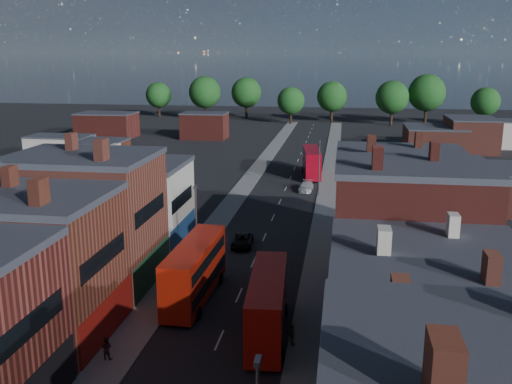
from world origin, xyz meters
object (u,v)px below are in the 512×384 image
(bus_0, at_px, (195,270))
(car_2, at_px, (242,241))
(bus_1, at_px, (267,304))
(bus_2, at_px, (312,162))
(ped_1, at_px, (106,348))
(ped_3, at_px, (292,335))
(car_3, at_px, (306,187))

(bus_0, distance_m, car_2, 14.17)
(bus_1, height_order, bus_2, bus_2)
(bus_1, bearing_deg, car_2, 101.46)
(ped_1, bearing_deg, bus_2, -92.69)
(ped_1, distance_m, ped_3, 12.81)
(car_2, relative_size, ped_1, 2.84)
(bus_2, height_order, car_3, bus_2)
(bus_1, distance_m, bus_2, 56.18)
(bus_0, relative_size, car_2, 2.47)
(bus_1, relative_size, car_3, 2.34)
(bus_0, relative_size, bus_1, 1.05)
(bus_2, height_order, car_2, bus_2)
(bus_0, height_order, bus_2, bus_0)
(bus_0, relative_size, bus_2, 1.03)
(bus_0, bearing_deg, bus_2, 83.74)
(ped_1, bearing_deg, bus_1, -146.89)
(bus_1, relative_size, bus_2, 0.98)
(car_3, distance_m, ped_1, 51.83)
(bus_2, relative_size, car_3, 2.38)
(bus_0, relative_size, ped_3, 7.34)
(car_3, bearing_deg, bus_1, -86.20)
(bus_1, xyz_separation_m, ped_1, (-10.29, -5.07, -1.57))
(ped_1, relative_size, ped_3, 1.05)
(bus_2, bearing_deg, ped_1, -106.39)
(bus_0, bearing_deg, car_3, 82.03)
(car_3, distance_m, ped_3, 47.07)
(car_2, bearing_deg, bus_0, -100.28)
(ped_3, bearing_deg, bus_1, 38.38)
(bus_1, bearing_deg, bus_2, 86.16)
(car_3, relative_size, ped_3, 3.00)
(car_3, bearing_deg, ped_3, -83.84)
(bus_0, distance_m, car_3, 40.91)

